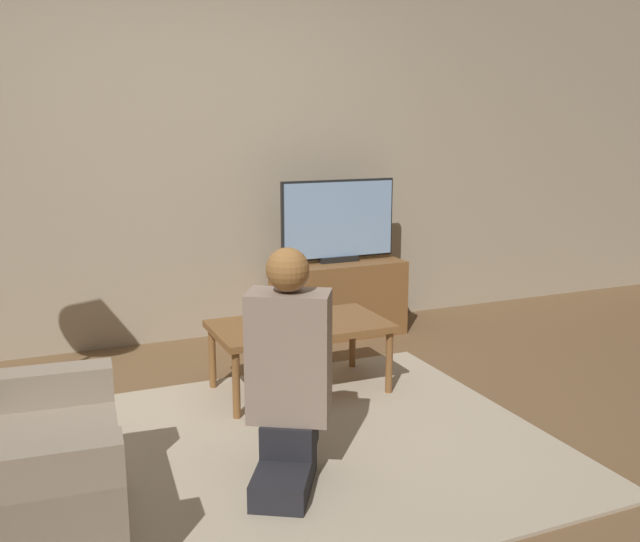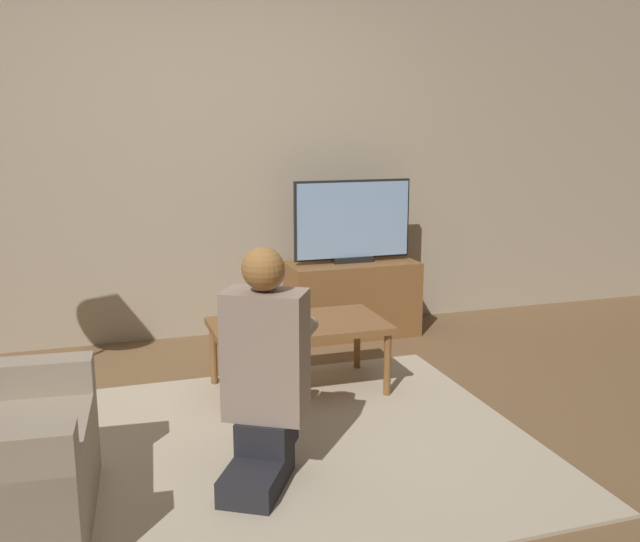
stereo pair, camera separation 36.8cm
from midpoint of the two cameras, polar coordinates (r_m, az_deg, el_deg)
name	(u,v)px [view 1 (the left image)]	position (r m, az deg, el deg)	size (l,w,h in m)	color
ground_plane	(297,450)	(3.42, -5.05, -14.12)	(10.00, 10.00, 0.00)	brown
wall_back	(190,151)	(4.95, -12.49, 9.37)	(10.00, 0.06, 2.60)	tan
rug	(297,448)	(3.42, -5.05, -14.00)	(2.34, 2.00, 0.02)	#BCAD93
tv_stand	(338,298)	(5.06, -0.63, -2.20)	(0.91, 0.41, 0.53)	brown
tv	(338,221)	(4.95, -0.66, 4.04)	(0.84, 0.08, 0.57)	black
coffee_table	(300,330)	(3.96, -4.32, -4.77)	(0.96, 0.55, 0.41)	brown
person_kneeling	(289,368)	(3.00, -6.07, -7.75)	(0.59, 0.77, 0.99)	#232328
remote	(309,326)	(3.85, -3.61, -4.48)	(0.04, 0.15, 0.02)	black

